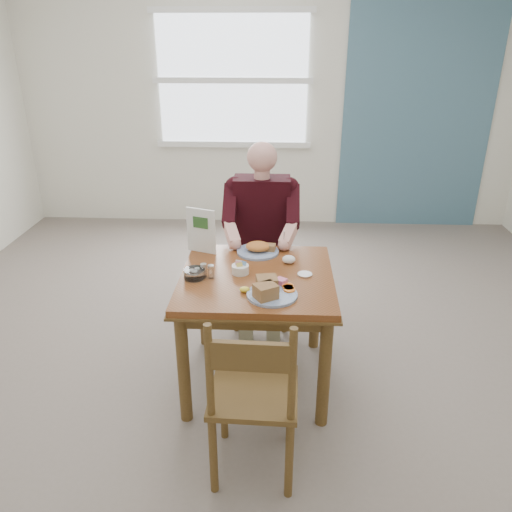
# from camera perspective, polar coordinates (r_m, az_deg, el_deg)

# --- Properties ---
(floor) EXTENTS (6.00, 6.00, 0.00)m
(floor) POSITION_cam_1_polar(r_m,az_deg,el_deg) (3.35, 0.09, -13.75)
(floor) COLOR #70645A
(floor) RESTS_ON ground
(wall_back) EXTENTS (5.50, 0.00, 5.50)m
(wall_back) POSITION_cam_1_polar(r_m,az_deg,el_deg) (5.68, 1.60, 17.43)
(wall_back) COLOR silver
(wall_back) RESTS_ON ground
(accent_panel) EXTENTS (1.60, 0.02, 2.80)m
(accent_panel) POSITION_cam_1_polar(r_m,az_deg,el_deg) (5.85, 18.16, 16.50)
(accent_panel) COLOR #466D82
(accent_panel) RESTS_ON ground
(lemon_wedge) EXTENTS (0.07, 0.06, 0.03)m
(lemon_wedge) POSITION_cam_1_polar(r_m,az_deg,el_deg) (2.75, -1.30, -3.86)
(lemon_wedge) COLOR yellow
(lemon_wedge) RESTS_ON table
(napkin) EXTENTS (0.09, 0.08, 0.05)m
(napkin) POSITION_cam_1_polar(r_m,az_deg,el_deg) (3.10, 3.76, -0.38)
(napkin) COLOR white
(napkin) RESTS_ON table
(metal_dish) EXTENTS (0.11, 0.11, 0.01)m
(metal_dish) POSITION_cam_1_polar(r_m,az_deg,el_deg) (2.96, 5.60, -2.11)
(metal_dish) COLOR silver
(metal_dish) RESTS_ON table
(window) EXTENTS (1.72, 0.04, 1.42)m
(window) POSITION_cam_1_polar(r_m,az_deg,el_deg) (5.66, -2.68, 19.41)
(window) COLOR white
(window) RESTS_ON wall_back
(table) EXTENTS (0.92, 0.92, 0.75)m
(table) POSITION_cam_1_polar(r_m,az_deg,el_deg) (3.00, 0.09, -4.07)
(table) COLOR brown
(table) RESTS_ON ground
(chair_far) EXTENTS (0.42, 0.42, 0.95)m
(chair_far) POSITION_cam_1_polar(r_m,az_deg,el_deg) (3.79, 0.66, -0.53)
(chair_far) COLOR brown
(chair_far) RESTS_ON ground
(chair_near) EXTENTS (0.43, 0.43, 0.95)m
(chair_near) POSITION_cam_1_polar(r_m,az_deg,el_deg) (2.46, -0.31, -15.72)
(chair_near) COLOR brown
(chair_near) RESTS_ON ground
(diner) EXTENTS (0.53, 0.56, 1.39)m
(diner) POSITION_cam_1_polar(r_m,az_deg,el_deg) (3.58, 0.63, 3.71)
(diner) COLOR gray
(diner) RESTS_ON chair_far
(near_plate) EXTENTS (0.37, 0.37, 0.09)m
(near_plate) POSITION_cam_1_polar(r_m,az_deg,el_deg) (2.71, 1.58, -3.91)
(near_plate) COLOR white
(near_plate) RESTS_ON table
(far_plate) EXTENTS (0.31, 0.31, 0.07)m
(far_plate) POSITION_cam_1_polar(r_m,az_deg,el_deg) (3.24, 0.32, 0.84)
(far_plate) COLOR white
(far_plate) RESTS_ON table
(caddy) EXTENTS (0.12, 0.12, 0.08)m
(caddy) POSITION_cam_1_polar(r_m,az_deg,el_deg) (2.96, -1.80, -1.51)
(caddy) COLOR white
(caddy) RESTS_ON table
(shakers) EXTENTS (0.09, 0.06, 0.08)m
(shakers) POSITION_cam_1_polar(r_m,az_deg,el_deg) (2.92, -5.59, -1.70)
(shakers) COLOR white
(shakers) RESTS_ON table
(creamer) EXTENTS (0.16, 0.16, 0.06)m
(creamer) POSITION_cam_1_polar(r_m,az_deg,el_deg) (2.92, -7.05, -2.01)
(creamer) COLOR white
(creamer) RESTS_ON table
(menu) EXTENTS (0.19, 0.08, 0.29)m
(menu) POSITION_cam_1_polar(r_m,az_deg,el_deg) (3.23, -6.30, 2.93)
(menu) COLOR white
(menu) RESTS_ON table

